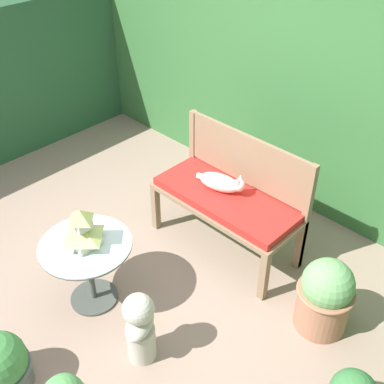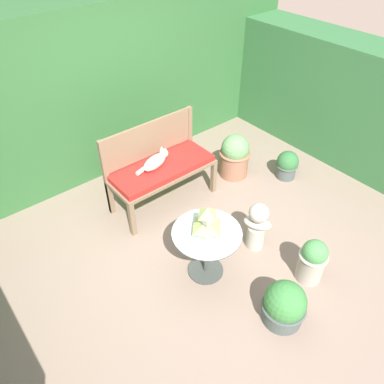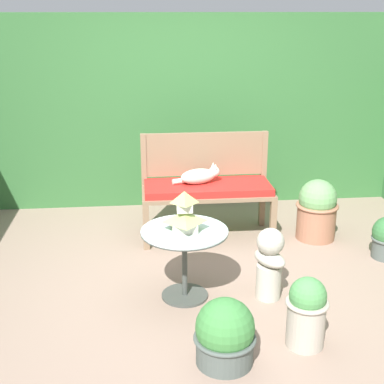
{
  "view_description": "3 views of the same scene",
  "coord_description": "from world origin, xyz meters",
  "views": [
    {
      "loc": [
        2.22,
        -1.61,
        2.99
      ],
      "look_at": [
        0.07,
        0.6,
        0.71
      ],
      "focal_mm": 45.0,
      "sensor_mm": 36.0,
      "label": 1
    },
    {
      "loc": [
        -1.87,
        -2.15,
        3.21
      ],
      "look_at": [
        0.11,
        0.26,
        0.6
      ],
      "focal_mm": 35.0,
      "sensor_mm": 36.0,
      "label": 2
    },
    {
      "loc": [
        -0.47,
        -4.13,
        2.23
      ],
      "look_at": [
        -0.01,
        0.63,
        0.58
      ],
      "focal_mm": 50.0,
      "sensor_mm": 36.0,
      "label": 3
    }
  ],
  "objects": [
    {
      "name": "garden_bust",
      "position": [
        0.52,
        -0.37,
        0.32
      ],
      "size": [
        0.3,
        0.35,
        0.6
      ],
      "rotation": [
        0.0,
        0.0,
        -1.07
      ],
      "color": "#B7B2A3",
      "rests_on": "ground"
    },
    {
      "name": "potted_plant_hedge_corner",
      "position": [
        1.27,
        0.75,
        0.31
      ],
      "size": [
        0.43,
        0.43,
        0.62
      ],
      "color": "#9E664C",
      "rests_on": "ground"
    },
    {
      "name": "potted_plant_path_edge",
      "position": [
        1.8,
        0.25,
        0.2
      ],
      "size": [
        0.3,
        0.3,
        0.4
      ],
      "color": "#4C5651",
      "rests_on": "ground"
    },
    {
      "name": "patio_table",
      "position": [
        -0.16,
        -0.29,
        0.46
      ],
      "size": [
        0.69,
        0.69,
        0.59
      ],
      "color": "#424742",
      "rests_on": "ground"
    },
    {
      "name": "foliage_hedge_right",
      "position": [
        2.85,
        0.15,
        0.83
      ],
      "size": [
        0.7,
        3.5,
        1.65
      ],
      "primitive_type": "cube",
      "color": "#38703D",
      "rests_on": "ground"
    },
    {
      "name": "bench_backrest",
      "position": [
        0.18,
        1.16,
        0.74
      ],
      "size": [
        1.31,
        0.06,
        1.04
      ],
      "color": "#7F664C",
      "rests_on": "ground"
    },
    {
      "name": "cat",
      "position": [
        0.1,
        0.93,
        0.65
      ],
      "size": [
        0.48,
        0.24,
        0.2
      ],
      "rotation": [
        0.0,
        0.0,
        0.27
      ],
      "color": "silver",
      "rests_on": "garden_bench"
    },
    {
      "name": "potted_plant_table_near",
      "position": [
        0.03,
        -1.17,
        0.21
      ],
      "size": [
        0.42,
        0.42,
        0.46
      ],
      "color": "#4C5651",
      "rests_on": "ground"
    },
    {
      "name": "potted_plant_table_far",
      "position": [
        0.62,
        -1.03,
        0.26
      ],
      "size": [
        0.3,
        0.3,
        0.52
      ],
      "color": "#ADA393",
      "rests_on": "ground"
    },
    {
      "name": "pagoda_birdhouse",
      "position": [
        -0.16,
        -0.29,
        0.72
      ],
      "size": [
        0.26,
        0.26,
        0.32
      ],
      "color": "beige",
      "rests_on": "patio_table"
    },
    {
      "name": "foliage_hedge_back",
      "position": [
        0.0,
        2.35,
        1.09
      ],
      "size": [
        6.4,
        0.91,
        2.19
      ],
      "primitive_type": "cube",
      "color": "#336633",
      "rests_on": "ground"
    },
    {
      "name": "ground",
      "position": [
        0.0,
        0.0,
        0.0
      ],
      "size": [
        30.0,
        30.0,
        0.0
      ],
      "primitive_type": "plane",
      "color": "gray"
    },
    {
      "name": "garden_bench",
      "position": [
        0.18,
        0.9,
        0.49
      ],
      "size": [
        1.31,
        0.55,
        0.57
      ],
      "color": "#7F664C",
      "rests_on": "ground"
    }
  ]
}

